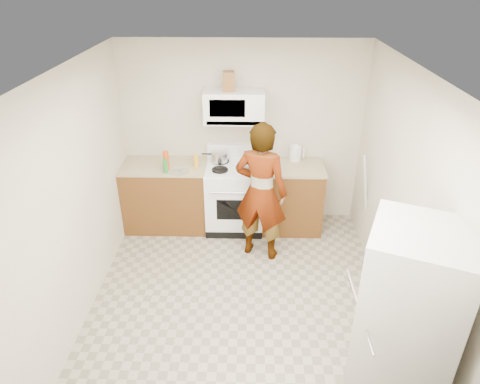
{
  "coord_description": "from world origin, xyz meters",
  "views": [
    {
      "loc": [
        0.1,
        -3.65,
        3.3
      ],
      "look_at": [
        -0.0,
        0.55,
        1.04
      ],
      "focal_mm": 32.0,
      "sensor_mm": 36.0,
      "label": 1
    }
  ],
  "objects_px": {
    "saucepan": "(220,157)",
    "fridge": "(404,325)",
    "gas_range": "(235,195)",
    "person": "(261,193)",
    "microwave": "(234,106)",
    "kettle": "(295,153)"
  },
  "relations": [
    {
      "from": "saucepan",
      "to": "fridge",
      "type": "bearing_deg",
      "value": -60.3
    },
    {
      "from": "gas_range",
      "to": "person",
      "type": "xyz_separation_m",
      "value": [
        0.34,
        -0.64,
        0.4
      ]
    },
    {
      "from": "gas_range",
      "to": "microwave",
      "type": "distance_m",
      "value": 1.22
    },
    {
      "from": "gas_range",
      "to": "microwave",
      "type": "xyz_separation_m",
      "value": [
        0.0,
        0.13,
        1.21
      ]
    },
    {
      "from": "person",
      "to": "fridge",
      "type": "height_order",
      "value": "person"
    },
    {
      "from": "microwave",
      "to": "fridge",
      "type": "distance_m",
      "value": 3.27
    },
    {
      "from": "microwave",
      "to": "person",
      "type": "xyz_separation_m",
      "value": [
        0.34,
        -0.77,
        -0.82
      ]
    },
    {
      "from": "kettle",
      "to": "saucepan",
      "type": "height_order",
      "value": "kettle"
    },
    {
      "from": "person",
      "to": "kettle",
      "type": "xyz_separation_m",
      "value": [
        0.48,
        0.86,
        0.15
      ]
    },
    {
      "from": "gas_range",
      "to": "microwave",
      "type": "bearing_deg",
      "value": 90.0
    },
    {
      "from": "microwave",
      "to": "saucepan",
      "type": "xyz_separation_m",
      "value": [
        -0.2,
        -0.02,
        -0.69
      ]
    },
    {
      "from": "person",
      "to": "fridge",
      "type": "distance_m",
      "value": 2.32
    },
    {
      "from": "kettle",
      "to": "saucepan",
      "type": "relative_size",
      "value": 0.9
    },
    {
      "from": "person",
      "to": "fridge",
      "type": "relative_size",
      "value": 1.04
    },
    {
      "from": "gas_range",
      "to": "kettle",
      "type": "distance_m",
      "value": 1.01
    },
    {
      "from": "person",
      "to": "saucepan",
      "type": "height_order",
      "value": "person"
    },
    {
      "from": "gas_range",
      "to": "person",
      "type": "height_order",
      "value": "person"
    },
    {
      "from": "kettle",
      "to": "person",
      "type": "bearing_deg",
      "value": -109.83
    },
    {
      "from": "fridge",
      "to": "kettle",
      "type": "bearing_deg",
      "value": 123.74
    },
    {
      "from": "kettle",
      "to": "saucepan",
      "type": "bearing_deg",
      "value": -164.55
    },
    {
      "from": "gas_range",
      "to": "fridge",
      "type": "bearing_deg",
      "value": -62.59
    },
    {
      "from": "microwave",
      "to": "kettle",
      "type": "distance_m",
      "value": 1.06
    }
  ]
}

